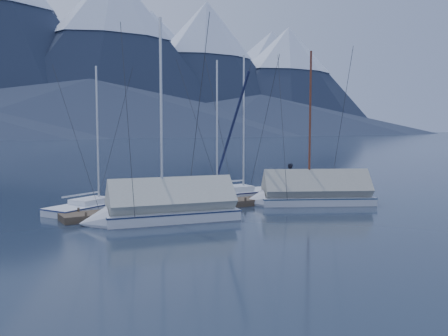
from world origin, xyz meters
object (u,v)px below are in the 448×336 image
Objects in this scene: sailboat_covered_near at (306,196)px; sailboat_open_left at (105,205)px; sailboat_covered_far at (159,210)px; sailboat_open_right at (250,194)px; sailboat_open_mid at (222,197)px; person at (291,178)px.

sailboat_open_left is at bearing 156.16° from sailboat_covered_near.
sailboat_covered_near is at bearing -23.84° from sailboat_open_left.
sailboat_covered_far reaches higher than sailboat_open_left.
sailboat_covered_near is at bearing -72.59° from sailboat_open_right.
sailboat_covered_near is (3.51, -3.80, 0.33)m from sailboat_open_mid.
sailboat_open_right is 1.01× the size of sailboat_covered_near.
sailboat_covered_far is at bearing 98.39° from person.
sailboat_open_right is at bearing 107.41° from sailboat_covered_near.
sailboat_covered_far is (-6.00, -4.15, 0.35)m from sailboat_open_mid.
sailboat_open_right reaches higher than sailboat_open_left.
sailboat_covered_far reaches higher than sailboat_covered_near.
sailboat_covered_far reaches higher than sailboat_open_right.
sailboat_covered_near is 0.94× the size of sailboat_covered_far.
sailboat_open_mid is 0.89× the size of sailboat_covered_far.
sailboat_open_left reaches higher than person.
sailboat_open_mid is 5.18m from sailboat_covered_near.
sailboat_open_right is at bearing 5.29° from sailboat_open_mid.
sailboat_covered_far reaches higher than sailboat_open_mid.
sailboat_covered_near is at bearing -47.28° from sailboat_open_mid.
sailboat_covered_near is 2.36m from person.
sailboat_open_left is 11.50m from person.
sailboat_covered_near is at bearing 159.97° from person.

